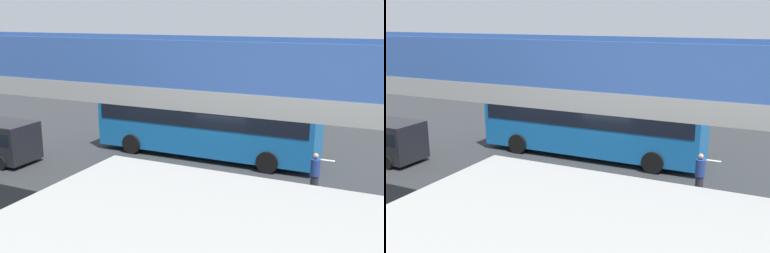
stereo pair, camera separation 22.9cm
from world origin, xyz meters
TOP-DOWN VIEW (x-y plane):
  - ground at (0.00, 0.00)m, footprint 80.00×80.00m
  - city_bus at (1.32, -0.40)m, footprint 11.54×2.85m
  - pedestrian at (-4.83, 2.71)m, footprint 0.38×0.38m
  - traffic_sign at (0.61, -3.46)m, footprint 0.08×0.60m
  - lane_dash_leftmost at (-4.00, -2.26)m, footprint 2.00×0.20m
  - lane_dash_left at (0.00, -2.26)m, footprint 2.00×0.20m
  - lane_dash_centre at (4.00, -2.26)m, footprint 2.00×0.20m
  - pedestrian_overpass at (0.00, 9.93)m, footprint 24.99×2.60m

SIDE VIEW (x-z plane):
  - ground at x=0.00m, z-range 0.00..0.00m
  - lane_dash_leftmost at x=-4.00m, z-range 0.00..0.01m
  - lane_dash_left at x=0.00m, z-range 0.00..0.01m
  - lane_dash_centre at x=4.00m, z-range 0.00..0.01m
  - pedestrian at x=-4.83m, z-range -0.01..1.78m
  - city_bus at x=1.32m, z-range 0.31..3.46m
  - traffic_sign at x=0.61m, z-range 0.49..3.29m
  - pedestrian_overpass at x=0.00m, z-range 1.52..8.09m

